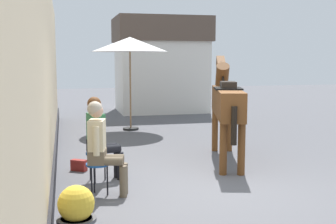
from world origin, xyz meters
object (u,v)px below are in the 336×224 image
flower_planter_near (76,213)px  cafe_parasol (130,45)px  seated_visitor_far (100,134)px  saddled_horse_center (227,102)px  satchel_bag (79,165)px  seated_visitor_near (102,143)px

flower_planter_near → cafe_parasol: cafe_parasol is taller
flower_planter_near → cafe_parasol: size_ratio=0.25×
flower_planter_near → seated_visitor_far: bearing=79.1°
seated_visitor_far → flower_planter_near: (-0.46, -2.36, -0.44)m
saddled_horse_center → cafe_parasol: cafe_parasol is taller
seated_visitor_far → cafe_parasol: cafe_parasol is taller
flower_planter_near → satchel_bag: bearing=87.5°
seated_visitor_far → satchel_bag: (-0.32, 0.73, -0.68)m
cafe_parasol → satchel_bag: cafe_parasol is taller
saddled_horse_center → satchel_bag: (-2.85, -0.16, -1.06)m
satchel_bag → seated_visitor_near: bearing=134.3°
saddled_horse_center → flower_planter_near: 4.49m
cafe_parasol → satchel_bag: 5.05m
satchel_bag → cafe_parasol: bearing=-77.0°
seated_visitor_near → flower_planter_near: size_ratio=2.17×
seated_visitor_near → cafe_parasol: 6.08m
satchel_bag → flower_planter_near: bearing=121.1°
seated_visitor_near → seated_visitor_far: 0.77m
seated_visitor_near → flower_planter_near: bearing=-104.7°
seated_visitor_far → flower_planter_near: seated_visitor_far is taller
satchel_bag → seated_visitor_far: bearing=147.7°
cafe_parasol → seated_visitor_near: bearing=-102.8°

